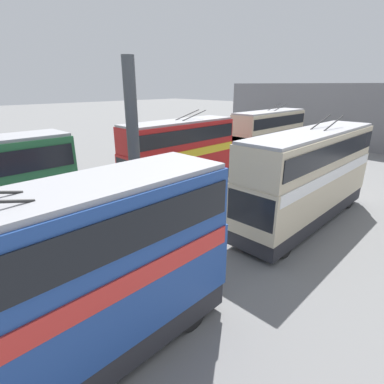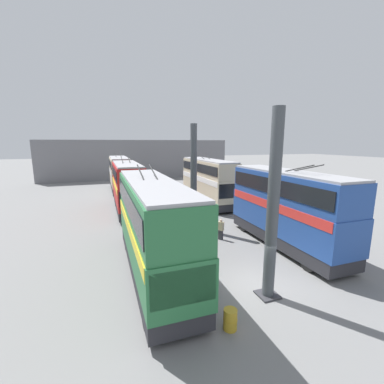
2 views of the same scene
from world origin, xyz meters
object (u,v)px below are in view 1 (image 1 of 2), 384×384
Objects in this scene: bus_right_mid at (180,151)px; bus_left_near at (50,286)px; bus_right_far at (269,133)px; person_aisle_midway at (88,262)px; bus_left_far at (310,172)px.

bus_left_near is at bearing -144.00° from bus_right_mid.
bus_right_far reaches higher than person_aisle_midway.
bus_right_mid reaches higher than bus_right_far.
bus_right_mid is 11.68m from person_aisle_midway.
bus_left_near reaches higher than bus_left_far.
bus_left_near reaches higher than person_aisle_midway.
bus_right_far is at bearing 39.68° from bus_left_far.
bus_right_mid is 0.95× the size of bus_right_far.
bus_right_mid is at bearing -93.53° from person_aisle_midway.
bus_left_near reaches higher than bus_right_far.
bus_left_far is 1.22× the size of bus_right_mid.
bus_right_mid reaches higher than person_aisle_midway.
bus_right_mid is at bearing 96.03° from bus_left_far.
bus_left_near is at bearing -159.59° from bus_right_far.
bus_left_far is at bearing -140.32° from bus_right_far.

